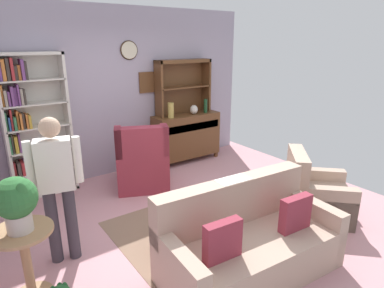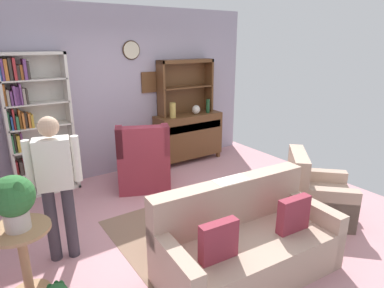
{
  "view_description": "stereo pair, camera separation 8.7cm",
  "coord_description": "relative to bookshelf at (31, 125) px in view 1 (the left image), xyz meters",
  "views": [
    {
      "loc": [
        -2.28,
        -3.13,
        2.24
      ],
      "look_at": [
        0.1,
        0.2,
        0.95
      ],
      "focal_mm": 30.63,
      "sensor_mm": 36.0,
      "label": 1
    },
    {
      "loc": [
        -2.2,
        -3.18,
        2.24
      ],
      "look_at": [
        0.1,
        0.2,
        0.95
      ],
      "focal_mm": 30.63,
      "sensor_mm": 36.0,
      "label": 2
    }
  ],
  "objects": [
    {
      "name": "potted_plant_large",
      "position": [
        -0.55,
        -2.26,
        -0.09
      ],
      "size": [
        0.35,
        0.35,
        0.49
      ],
      "color": "beige",
      "rests_on": "plant_stand"
    },
    {
      "name": "vase_round",
      "position": [
        2.79,
        -0.15,
        -0.08
      ],
      "size": [
        0.15,
        0.15,
        0.17
      ],
      "primitive_type": "ellipsoid",
      "color": "beige",
      "rests_on": "sideboard"
    },
    {
      "name": "vase_tall",
      "position": [
        2.27,
        -0.16,
        -0.03
      ],
      "size": [
        0.11,
        0.11,
        0.27
      ],
      "primitive_type": "cylinder",
      "color": "tan",
      "rests_on": "sideboard"
    },
    {
      "name": "person_reading",
      "position": [
        -0.13,
        -1.84,
        -0.18
      ],
      "size": [
        0.52,
        0.28,
        1.56
      ],
      "color": "#38333D",
      "rests_on": "ground_plane"
    },
    {
      "name": "book_stack",
      "position": [
        1.3,
        -2.39,
        -0.63
      ],
      "size": [
        0.18,
        0.13,
        0.07
      ],
      "color": "#B22D33",
      "rests_on": "coffee_table"
    },
    {
      "name": "couch_floral",
      "position": [
        1.32,
        -3.1,
        -0.77
      ],
      "size": [
        1.86,
        0.98,
        0.9
      ],
      "color": "tan",
      "rests_on": "ground_plane"
    },
    {
      "name": "sideboard_hutch",
      "position": [
        2.66,
        0.03,
        0.48
      ],
      "size": [
        1.1,
        0.26,
        1.0
      ],
      "color": "brown",
      "rests_on": "sideboard"
    },
    {
      "name": "ground_plane",
      "position": [
        1.51,
        -1.94,
        -1.09
      ],
      "size": [
        5.4,
        4.6,
        0.02
      ],
      "primitive_type": "cube",
      "color": "#C68C93"
    },
    {
      "name": "coffee_table",
      "position": [
        1.24,
        -2.4,
        -0.73
      ],
      "size": [
        0.8,
        0.5,
        0.42
      ],
      "color": "brown",
      "rests_on": "ground_plane"
    },
    {
      "name": "plant_stand",
      "position": [
        -0.54,
        -2.25,
        -0.65
      ],
      "size": [
        0.52,
        0.52,
        0.71
      ],
      "color": "#A87F56",
      "rests_on": "ground_plane"
    },
    {
      "name": "wall_back",
      "position": [
        1.51,
        0.19,
        0.32
      ],
      "size": [
        5.0,
        0.09,
        2.8
      ],
      "color": "#A399AD",
      "rests_on": "ground_plane"
    },
    {
      "name": "bottle_wine",
      "position": [
        3.05,
        -0.17,
        -0.03
      ],
      "size": [
        0.07,
        0.07,
        0.26
      ],
      "primitive_type": "cylinder",
      "color": "#194223",
      "rests_on": "sideboard"
    },
    {
      "name": "bookshelf",
      "position": [
        0.0,
        0.0,
        0.0
      ],
      "size": [
        0.9,
        0.3,
        2.1
      ],
      "color": "silver",
      "rests_on": "ground_plane"
    },
    {
      "name": "sideboard",
      "position": [
        2.66,
        -0.08,
        -0.57
      ],
      "size": [
        1.3,
        0.45,
        0.92
      ],
      "color": "brown",
      "rests_on": "ground_plane"
    },
    {
      "name": "armchair_floral",
      "position": [
        2.83,
        -2.83,
        -0.79
      ],
      "size": [
        1.08,
        1.08,
        0.88
      ],
      "color": "tan",
      "rests_on": "ground_plane"
    },
    {
      "name": "wingback_chair",
      "position": [
        1.38,
        -0.72,
        -0.7
      ],
      "size": [
        1.03,
        1.05,
        1.05
      ],
      "color": "maroon",
      "rests_on": "ground_plane"
    },
    {
      "name": "area_rug",
      "position": [
        1.71,
        -2.24,
        -1.08
      ],
      "size": [
        2.62,
        1.78,
        0.01
      ],
      "primitive_type": "cube",
      "color": "#846651",
      "rests_on": "ground_plane"
    }
  ]
}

